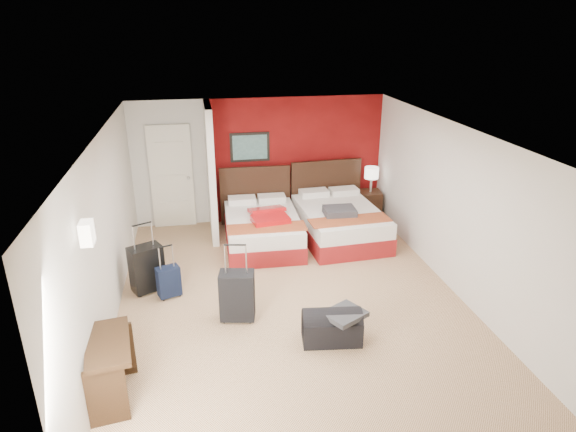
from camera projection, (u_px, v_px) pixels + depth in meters
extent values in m
plane|color=tan|center=(290.00, 298.00, 7.47)|extent=(6.50, 6.50, 0.00)
cube|color=silver|center=(260.00, 161.00, 9.98)|extent=(5.00, 0.04, 2.50)
cube|color=silver|center=(105.00, 234.00, 6.58)|extent=(0.04, 6.50, 2.50)
cube|color=black|center=(250.00, 147.00, 9.78)|extent=(0.78, 0.03, 0.58)
cube|color=white|center=(87.00, 233.00, 4.99)|extent=(0.12, 0.20, 0.24)
cube|color=maroon|center=(297.00, 159.00, 10.09)|extent=(3.50, 0.04, 2.50)
cube|color=silver|center=(211.00, 172.00, 9.22)|extent=(0.12, 1.20, 2.50)
cube|color=silver|center=(172.00, 177.00, 9.72)|extent=(0.82, 0.06, 2.05)
cube|color=white|center=(263.00, 231.00, 9.12)|extent=(1.38, 1.93, 0.57)
cube|color=white|center=(339.00, 224.00, 9.39)|extent=(1.52, 2.09, 0.60)
cube|color=red|center=(269.00, 215.00, 8.92)|extent=(0.75, 0.95, 0.11)
cube|color=#3D3D42|center=(340.00, 211.00, 8.96)|extent=(0.58, 0.47, 0.13)
cube|color=black|center=(370.00, 205.00, 10.31)|extent=(0.47, 0.47, 0.60)
cylinder|color=white|center=(371.00, 180.00, 10.10)|extent=(0.33, 0.33, 0.51)
cube|color=black|center=(147.00, 270.00, 7.54)|extent=(0.56, 0.48, 0.71)
cube|color=black|center=(237.00, 297.00, 6.82)|extent=(0.52, 0.37, 0.69)
cube|color=black|center=(169.00, 283.00, 7.42)|extent=(0.38, 0.30, 0.46)
cube|color=black|center=(332.00, 328.00, 6.41)|extent=(0.80, 0.49, 0.38)
cube|color=#393A3E|center=(345.00, 314.00, 6.31)|extent=(0.62, 0.59, 0.06)
cube|color=black|center=(112.00, 370.00, 5.37)|extent=(0.57, 0.94, 0.74)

